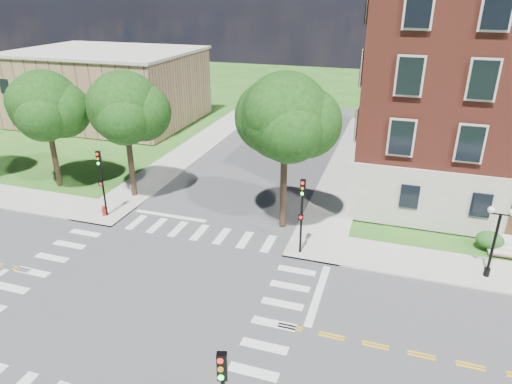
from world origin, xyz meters
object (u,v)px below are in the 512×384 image
(fire_hydrant, at_px, (104,211))
(twin_lamp_west, at_px, (495,238))
(traffic_signal_nw, at_px, (101,175))
(traffic_signal_ne, at_px, (302,207))

(fire_hydrant, bearing_deg, twin_lamp_west, 0.35)
(traffic_signal_nw, distance_m, twin_lamp_west, 24.73)
(traffic_signal_nw, bearing_deg, traffic_signal_ne, -2.68)
(twin_lamp_west, height_order, fire_hydrant, twin_lamp_west)
(traffic_signal_ne, bearing_deg, traffic_signal_nw, 177.32)
(traffic_signal_nw, bearing_deg, fire_hydrant, -158.41)
(traffic_signal_ne, xyz_separation_m, fire_hydrant, (-14.35, 0.61, -2.72))
(twin_lamp_west, relative_size, fire_hydrant, 5.64)
(traffic_signal_nw, xyz_separation_m, fire_hydrant, (-0.15, -0.06, -2.72))
(traffic_signal_ne, bearing_deg, fire_hydrant, 177.58)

